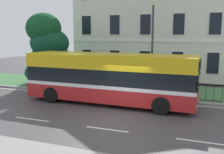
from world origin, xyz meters
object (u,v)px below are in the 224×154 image
Objects in this scene: single_decker_bus at (109,78)px; street_lamp_post at (152,41)px; georgian_townhouse at (157,11)px; evergreen_tree at (49,53)px.

single_decker_bus is 1.65× the size of street_lamp_post.
georgian_townhouse is 12.26m from evergreen_tree.
evergreen_tree is 0.92× the size of street_lamp_post.
evergreen_tree is at bearing 173.47° from street_lamp_post.
georgian_townhouse is at bearing 99.26° from street_lamp_post.
georgian_townhouse reaches higher than street_lamp_post.
single_decker_bus is at bearing -123.66° from street_lamp_post.
georgian_townhouse is at bearing 89.98° from single_decker_bus.
evergreen_tree is at bearing -128.02° from georgian_townhouse.
evergreen_tree is 8.96m from street_lamp_post.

